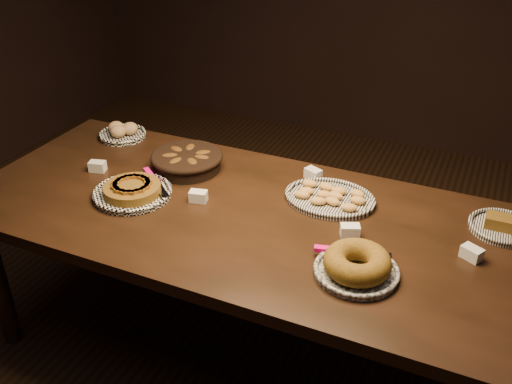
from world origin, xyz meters
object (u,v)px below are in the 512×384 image
at_px(apple_tart_plate, 133,191).
at_px(bundt_cake_plate, 357,265).
at_px(buffet_table, 257,231).
at_px(madeleine_platter, 330,197).

height_order(apple_tart_plate, bundt_cake_plate, bundt_cake_plate).
xyz_separation_m(apple_tart_plate, bundt_cake_plate, (0.98, -0.12, 0.01)).
height_order(buffet_table, bundt_cake_plate, bundt_cake_plate).
bearing_deg(madeleine_platter, apple_tart_plate, -172.64).
bearing_deg(bundt_cake_plate, buffet_table, 158.93).
relative_size(buffet_table, madeleine_platter, 6.61).
bearing_deg(bundt_cake_plate, madeleine_platter, 121.32).
bearing_deg(buffet_table, apple_tart_plate, -171.78).
distance_m(apple_tart_plate, madeleine_platter, 0.80).
height_order(buffet_table, madeleine_platter, madeleine_platter).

